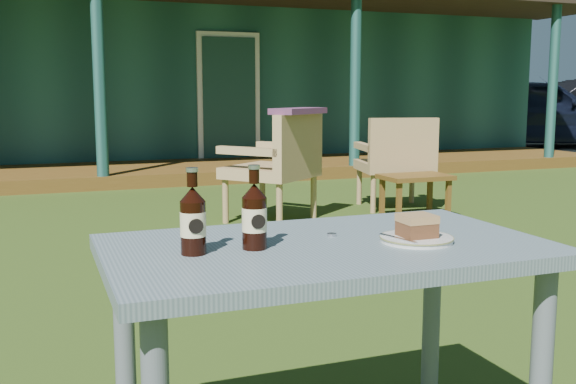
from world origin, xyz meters
name	(u,v)px	position (x,y,z in m)	size (l,w,h in m)	color
ground	(198,316)	(0.00, 0.00, 0.00)	(80.00, 80.00, 0.00)	#334916
pavilion	(74,65)	(0.00, 9.39, 1.61)	(15.80, 8.30, 3.45)	#1B4843
gravel_strip	(573,143)	(10.50, 8.50, 0.01)	(9.00, 6.00, 0.02)	gray
car_near	(535,112)	(8.84, 7.87, 0.72)	(1.70, 4.23, 1.44)	black
cafe_table	(326,279)	(0.00, -1.60, 0.62)	(1.20, 0.70, 0.72)	slate
plate	(416,239)	(0.24, -1.67, 0.73)	(0.20, 0.20, 0.01)	silver
cake_slice	(417,225)	(0.24, -1.67, 0.77)	(0.09, 0.09, 0.06)	#58331C
fork	(398,238)	(0.18, -1.68, 0.74)	(0.01, 0.14, 0.00)	silver
cola_bottle_near	(254,216)	(-0.21, -1.59, 0.81)	(0.07, 0.07, 0.22)	black
cola_bottle_far	(193,220)	(-0.37, -1.60, 0.81)	(0.07, 0.07, 0.22)	black
bottle_cap	(332,235)	(0.05, -1.52, 0.72)	(0.03, 0.03, 0.01)	silver
armchair_left	(279,161)	(1.25, 2.22, 0.53)	(0.96, 0.95, 0.95)	#A88654
armchair_right	(397,158)	(2.53, 2.42, 0.50)	(0.77, 0.74, 0.89)	#A88654
floral_throw	(299,111)	(1.37, 2.07, 0.97)	(0.62, 0.23, 0.05)	#633358
side_table	(415,181)	(2.43, 1.92, 0.34)	(0.60, 0.40, 0.40)	brown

